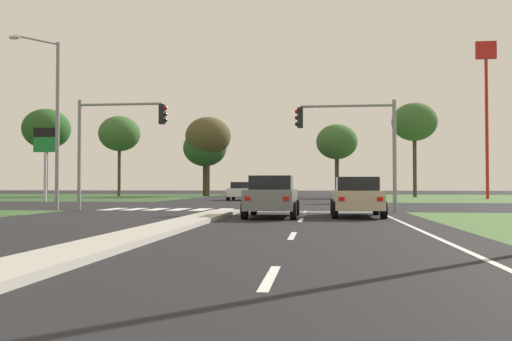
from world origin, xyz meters
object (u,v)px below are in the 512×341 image
car_black_fourth (259,189)px  fuel_price_totem (46,148)px  traffic_signal_near_left (112,134)px  fastfood_pole_sign (486,86)px  treeline_fifth (337,142)px  car_white_second (241,191)px  pedestrian_at_median (268,186)px  car_grey_near (272,196)px  treeline_third (205,148)px  street_lamp_second (53,114)px  treeline_sixth (414,122)px  treeline_second (119,134)px  treeline_near (47,129)px  treeline_fourth (208,137)px  car_beige_third (357,196)px  traffic_signal_near_right (356,134)px

car_black_fourth → fuel_price_totem: (-13.74, -19.95, 3.21)m
car_black_fourth → traffic_signal_near_left: size_ratio=0.81×
fastfood_pole_sign → treeline_fifth: (-13.05, 10.52, -4.09)m
car_white_second → traffic_signal_near_left: traffic_signal_near_left is taller
pedestrian_at_median → fastfood_pole_sign: size_ratio=0.12×
car_grey_near → fuel_price_totem: 25.36m
treeline_third → fuel_price_totem: bearing=-106.6°
street_lamp_second → treeline_sixth: size_ratio=0.85×
car_white_second → treeline_second: 22.71m
treeline_fifth → treeline_sixth: treeline_sixth is taller
car_grey_near → fastfood_pole_sign: size_ratio=0.31×
treeline_near → treeline_second: treeline_near is taller
fuel_price_totem → treeline_near: size_ratio=0.54×
fastfood_pole_sign → treeline_near: 47.69m
car_white_second → treeline_fourth: 18.16m
treeline_fourth → traffic_signal_near_left: bearing=-86.0°
car_beige_third → treeline_near: (-33.16, 38.59, 7.02)m
traffic_signal_near_left → treeline_fourth: 35.44m
car_black_fourth → treeline_third: bearing=-28.0°
pedestrian_at_median → treeline_third: treeline_third is taller
car_grey_near → car_black_fourth: size_ratio=1.00×
treeline_third → treeline_fifth: size_ratio=0.95×
traffic_signal_near_right → treeline_third: (-14.82, 36.07, 1.95)m
car_grey_near → treeline_third: bearing=105.5°
treeline_fifth → treeline_sixth: size_ratio=0.81×
car_black_fourth → treeline_fourth: treeline_fourth is taller
street_lamp_second → treeline_third: street_lamp_second is taller
fuel_price_totem → treeline_fifth: bearing=46.6°
street_lamp_second → fastfood_pole_sign: size_ratio=0.59×
fastfood_pole_sign → treeline_sixth: size_ratio=1.43×
treeline_second → treeline_third: treeline_second is taller
traffic_signal_near_right → pedestrian_at_median: (-5.82, 18.05, -2.43)m
treeline_sixth → treeline_fourth: bearing=175.3°
car_beige_third → treeline_fifth: bearing=89.3°
traffic_signal_near_right → treeline_near: treeline_near is taller
fuel_price_totem → treeline_fifth: size_ratio=0.68×
treeline_second → treeline_sixth: treeline_sixth is taller
car_white_second → traffic_signal_near_right: traffic_signal_near_right is taller
traffic_signal_near_left → pedestrian_at_median: traffic_signal_near_left is taller
fastfood_pole_sign → treeline_second: size_ratio=1.56×
car_black_fourth → treeline_fifth: treeline_fifth is taller
car_white_second → car_beige_third: (7.91, -23.18, 0.02)m
treeline_fourth → treeline_sixth: treeline_sixth is taller
traffic_signal_near_left → car_grey_near: bearing=-29.6°
fuel_price_totem → treeline_sixth: size_ratio=0.55×
car_white_second → fuel_price_totem: fuel_price_totem is taller
traffic_signal_near_right → street_lamp_second: (-14.92, 0.18, 1.20)m
car_black_fourth → treeline_sixth: treeline_sixth is taller
traffic_signal_near_right → treeline_sixth: 34.65m
car_beige_third → pedestrian_at_median: 22.70m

